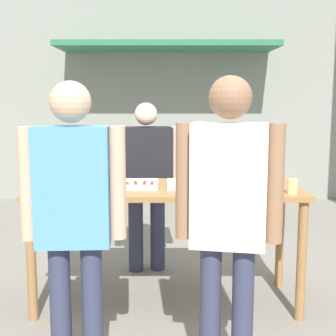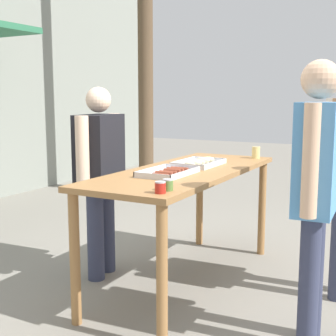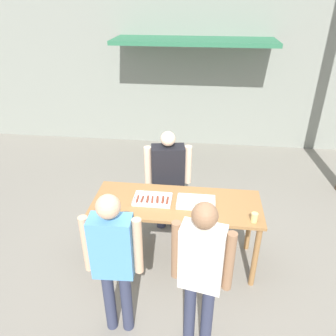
# 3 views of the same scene
# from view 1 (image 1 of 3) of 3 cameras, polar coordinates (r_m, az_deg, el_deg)

# --- Properties ---
(ground_plane) EXTENTS (24.00, 24.00, 0.00)m
(ground_plane) POSITION_cam_1_polar(r_m,az_deg,el_deg) (3.97, 0.00, -15.88)
(ground_plane) COLOR gray
(building_facade_back) EXTENTS (12.00, 1.11, 4.50)m
(building_facade_back) POSITION_cam_1_polar(r_m,az_deg,el_deg) (7.62, 0.10, 13.10)
(building_facade_back) COLOR gray
(building_facade_back) RESTS_ON ground
(serving_table) EXTENTS (2.11, 0.79, 0.95)m
(serving_table) POSITION_cam_1_polar(r_m,az_deg,el_deg) (3.70, 0.00, -4.13)
(serving_table) COLOR olive
(serving_table) RESTS_ON ground
(food_tray_sausages) EXTENTS (0.48, 0.30, 0.04)m
(food_tray_sausages) POSITION_cam_1_polar(r_m,az_deg,el_deg) (3.69, -4.66, -2.10)
(food_tray_sausages) COLOR silver
(food_tray_sausages) RESTS_ON serving_table
(food_tray_buns) EXTENTS (0.48, 0.31, 0.06)m
(food_tray_buns) POSITION_cam_1_polar(r_m,az_deg,el_deg) (3.68, 3.87, -1.99)
(food_tray_buns) COLOR silver
(food_tray_buns) RESTS_ON serving_table
(condiment_jar_mustard) EXTENTS (0.07, 0.07, 0.07)m
(condiment_jar_mustard) POSITION_cam_1_polar(r_m,az_deg,el_deg) (3.52, -15.20, -2.51)
(condiment_jar_mustard) COLOR #B22319
(condiment_jar_mustard) RESTS_ON serving_table
(condiment_jar_ketchup) EXTENTS (0.07, 0.07, 0.07)m
(condiment_jar_ketchup) POSITION_cam_1_polar(r_m,az_deg,el_deg) (3.50, -13.72, -2.52)
(condiment_jar_ketchup) COLOR #567A38
(condiment_jar_ketchup) RESTS_ON serving_table
(beer_cup) EXTENTS (0.08, 0.08, 0.11)m
(beer_cup) POSITION_cam_1_polar(r_m,az_deg,el_deg) (3.52, 15.13, -2.19)
(beer_cup) COLOR #DBC67A
(beer_cup) RESTS_ON serving_table
(person_server_behind_table) EXTENTS (0.67, 0.33, 1.60)m
(person_server_behind_table) POSITION_cam_1_polar(r_m,az_deg,el_deg) (4.38, -2.47, -0.71)
(person_server_behind_table) COLOR #333851
(person_server_behind_table) RESTS_ON ground
(person_customer_holding_hotdog) EXTENTS (0.58, 0.24, 1.73)m
(person_customer_holding_hotdog) POSITION_cam_1_polar(r_m,az_deg,el_deg) (2.63, -11.26, -4.77)
(person_customer_holding_hotdog) COLOR #333851
(person_customer_holding_hotdog) RESTS_ON ground
(person_customer_with_cup) EXTENTS (0.57, 0.29, 1.75)m
(person_customer_with_cup) POSITION_cam_1_polar(r_m,az_deg,el_deg) (2.54, 7.55, -4.75)
(person_customer_with_cup) COLOR #333851
(person_customer_with_cup) RESTS_ON ground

